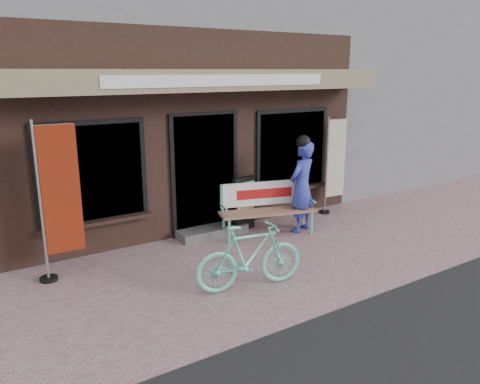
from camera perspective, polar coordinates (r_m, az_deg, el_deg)
ground at (r=7.20m, az=3.55°, el=-9.23°), size 70.00×70.00×0.00m
storefront at (r=10.98m, az=-12.25°, el=14.74°), size 7.00×6.77×6.00m
neighbor_right_near at (r=16.46m, az=16.70°, el=13.66°), size 10.00×7.00×5.60m
bench at (r=8.49m, az=3.22°, el=-1.47°), size 1.81×0.91×0.95m
person at (r=8.60m, az=7.56°, el=0.87°), size 0.72×0.59×1.79m
bicycle at (r=6.41m, az=1.19°, el=-7.83°), size 1.59×0.73×0.92m
nobori_red at (r=6.96m, az=-21.31°, el=-0.79°), size 0.67×0.26×2.28m
nobori_cream at (r=9.87m, az=11.42°, el=3.42°), size 0.59×0.23×2.01m
menu_stand at (r=8.66m, az=0.46°, el=-1.38°), size 0.51×0.21×1.01m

